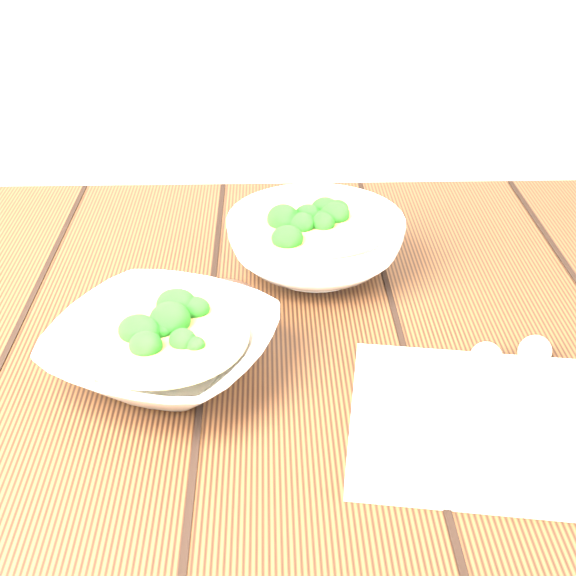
{
  "coord_description": "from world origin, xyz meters",
  "views": [
    {
      "loc": [
        0.04,
        -0.68,
        1.21
      ],
      "look_at": [
        0.06,
        0.02,
        0.8
      ],
      "focal_mm": 50.0,
      "sensor_mm": 36.0,
      "label": 1
    }
  ],
  "objects_px": {
    "soup_bowl_front": "(163,346)",
    "napkin": "(492,425)",
    "soup_bowl_back": "(315,241)",
    "trivet": "(216,310)",
    "table": "(231,428)"
  },
  "relations": [
    {
      "from": "soup_bowl_front",
      "to": "soup_bowl_back",
      "type": "relative_size",
      "value": 1.1
    },
    {
      "from": "table",
      "to": "soup_bowl_front",
      "type": "distance_m",
      "value": 0.17
    },
    {
      "from": "trivet",
      "to": "napkin",
      "type": "xyz_separation_m",
      "value": [
        0.25,
        -0.18,
        -0.01
      ]
    },
    {
      "from": "soup_bowl_back",
      "to": "trivet",
      "type": "relative_size",
      "value": 2.28
    },
    {
      "from": "soup_bowl_back",
      "to": "napkin",
      "type": "distance_m",
      "value": 0.33
    },
    {
      "from": "table",
      "to": "napkin",
      "type": "distance_m",
      "value": 0.31
    },
    {
      "from": "soup_bowl_back",
      "to": "table",
      "type": "bearing_deg",
      "value": -124.18
    },
    {
      "from": "soup_bowl_front",
      "to": "soup_bowl_back",
      "type": "height_order",
      "value": "soup_bowl_back"
    },
    {
      "from": "soup_bowl_front",
      "to": "soup_bowl_back",
      "type": "xyz_separation_m",
      "value": [
        0.16,
        0.2,
        0.01
      ]
    },
    {
      "from": "table",
      "to": "soup_bowl_back",
      "type": "xyz_separation_m",
      "value": [
        0.1,
        0.15,
        0.16
      ]
    },
    {
      "from": "soup_bowl_back",
      "to": "napkin",
      "type": "relative_size",
      "value": 1.02
    },
    {
      "from": "soup_bowl_front",
      "to": "trivet",
      "type": "height_order",
      "value": "soup_bowl_front"
    },
    {
      "from": "napkin",
      "to": "soup_bowl_back",
      "type": "bearing_deg",
      "value": 123.79
    },
    {
      "from": "soup_bowl_back",
      "to": "soup_bowl_front",
      "type": "bearing_deg",
      "value": -128.23
    },
    {
      "from": "soup_bowl_front",
      "to": "napkin",
      "type": "relative_size",
      "value": 1.11
    }
  ]
}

